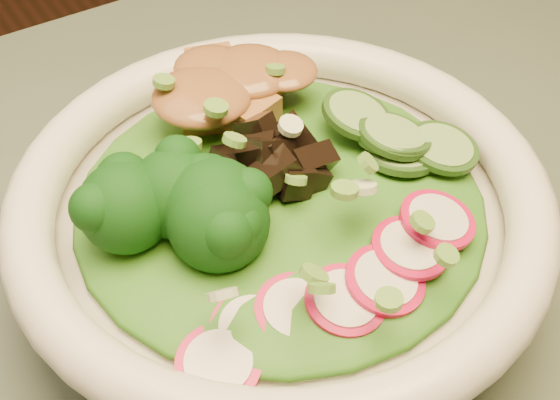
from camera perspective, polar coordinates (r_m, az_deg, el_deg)
salad_bowl at (r=0.45m, az=0.00°, el=-1.93°), size 0.31×0.31×0.08m
lettuce_bed at (r=0.43m, az=0.00°, el=0.09°), size 0.23×0.23×0.03m
broccoli_florets at (r=0.40m, az=-8.75°, el=-1.62°), size 0.09×0.08×0.05m
radish_slices at (r=0.39m, az=5.73°, el=-6.08°), size 0.13×0.05×0.02m
cucumber_slices at (r=0.45m, az=8.32°, el=4.38°), size 0.08×0.08×0.04m
mushroom_heap at (r=0.43m, az=-0.87°, el=2.79°), size 0.08×0.08×0.05m
tofu_cubes at (r=0.47m, az=-3.93°, el=6.78°), size 0.10×0.07×0.04m
peanut_sauce at (r=0.47m, az=-4.02°, el=8.21°), size 0.08×0.06×0.02m
scallion_garnish at (r=0.42m, az=0.00°, el=2.82°), size 0.22×0.22×0.03m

